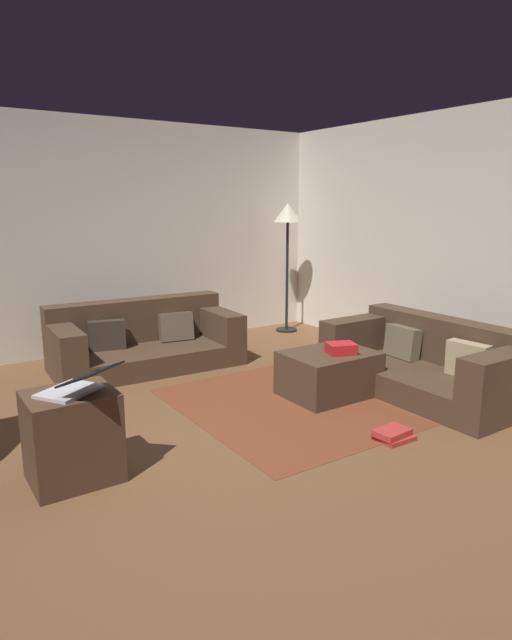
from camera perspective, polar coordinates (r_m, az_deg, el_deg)
The scene contains 13 objects.
ground_plane at distance 3.85m, azimuth -4.04°, elevation -13.83°, with size 6.40×6.40×0.00m, color brown.
rear_partition at distance 6.40m, azimuth -18.45°, elevation 8.11°, with size 6.40×0.12×2.60m, color silver.
corner_partition at distance 5.71m, azimuth 24.51°, elevation 7.23°, with size 0.12×6.40×2.60m, color silver.
couch_left at distance 5.84m, azimuth -11.62°, elevation -2.18°, with size 1.92×0.96×0.68m.
couch_right at distance 5.19m, azimuth 17.61°, elevation -4.35°, with size 0.91×1.80×0.64m.
ottoman at distance 4.92m, azimuth 7.63°, elevation -5.56°, with size 0.79×0.60×0.39m, color #473323.
gift_box at distance 4.82m, azimuth 8.88°, elevation -2.94°, with size 0.24×0.19×0.09m, color red.
tv_remote at distance 4.88m, azimuth 8.64°, elevation -3.18°, with size 0.05×0.16×0.02m, color black.
side_table at distance 3.60m, azimuth -18.62°, elevation -11.44°, with size 0.52×0.44×0.57m, color #4C3323.
laptop at distance 3.44m, azimuth -18.18°, elevation -6.45°, with size 0.51×0.54×0.19m.
book_stack at distance 4.16m, azimuth 14.10°, elevation -11.53°, with size 0.28×0.22×0.08m.
corner_lamp at distance 7.14m, azimuth 3.33°, elevation 10.11°, with size 0.36×0.36×1.68m.
area_rug at distance 4.98m, azimuth 7.56°, elevation -7.68°, with size 2.60×2.00×0.01m, color brown.
Camera 1 is at (-1.69, -3.02, 1.69)m, focal length 30.67 mm.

